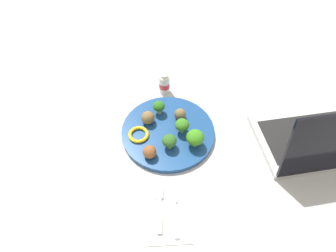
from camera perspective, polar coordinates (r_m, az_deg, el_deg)
The scene contains 15 objects.
ground_plane at distance 0.88m, azimuth 0.00°, elevation -1.46°, with size 4.00×4.00×0.00m, color #B2B2AD.
plate at distance 0.88m, azimuth 0.00°, elevation -1.15°, with size 0.28×0.28×0.02m, color navy.
broccoli_floret_far_rim at distance 0.81m, azimuth -0.06°, elevation -2.97°, with size 0.04×0.04×0.04m.
broccoli_floret_near_rim at distance 0.90m, azimuth -1.81°, elevation 3.84°, with size 0.04×0.04×0.04m.
broccoli_floret_back_right at distance 0.82m, azimuth 5.35°, elevation -2.30°, with size 0.05×0.05×0.05m.
broccoli_floret_back_left at distance 0.85m, azimuth 2.78°, elevation 0.19°, with size 0.04×0.04×0.05m.
meatball_near_rim at distance 0.89m, azimuth 2.39°, elevation 2.34°, with size 0.04×0.04×0.04m, color brown.
meatball_mid_right at distance 0.80m, azimuth -3.63°, elevation -5.09°, with size 0.04×0.04×0.04m, color brown.
meatball_front_right at distance 0.88m, azimuth -3.95°, elevation 1.63°, with size 0.04×0.04×0.04m, color brown.
pepper_ring_front_right at distance 0.86m, azimuth -5.80°, elevation -1.68°, with size 0.06×0.06×0.01m, color yellow.
napkin at distance 0.76m, azimuth -0.30°, elevation -16.20°, with size 0.17×0.12×0.01m, color white.
fork at distance 0.76m, azimuth -1.74°, elevation -15.57°, with size 0.12×0.02×0.01m.
knife at distance 0.76m, azimuth 1.07°, elevation -15.48°, with size 0.15×0.02×0.01m.
yogurt_bottle at distance 0.98m, azimuth -0.81°, elevation 8.30°, with size 0.04×0.04×0.08m.
laptop at distance 0.93m, azimuth 27.68°, elevation -2.24°, with size 0.25×0.34×0.21m.
Camera 1 is at (-0.54, 0.04, 0.70)m, focal length 31.03 mm.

